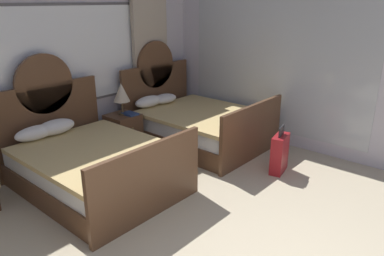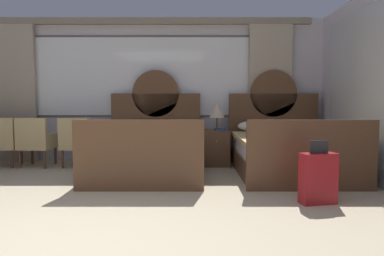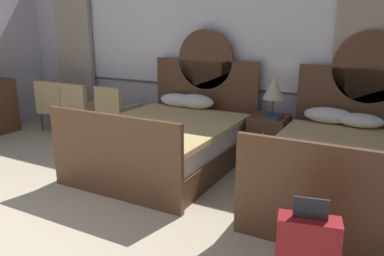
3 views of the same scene
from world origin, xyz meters
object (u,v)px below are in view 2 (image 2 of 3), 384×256
Objects in this scene: bed_near_mirror at (285,151)px; table_lamp_on_nightstand at (216,110)px; nightstand_between_beds at (214,147)px; armchair_by_window_centre at (34,141)px; suitcase_on_floor at (316,178)px; armchair_by_window_left at (76,141)px; book_on_nightstand at (219,129)px; armchair_by_window_right at (0,141)px; bed_near_window at (148,151)px.

table_lamp_on_nightstand is at bearing 146.24° from bed_near_mirror.
armchair_by_window_centre reaches higher than nightstand_between_beds.
suitcase_on_floor is (-0.10, -1.68, -0.06)m from bed_near_mirror.
bed_near_mirror is 3.53m from armchair_by_window_left.
table_lamp_on_nightstand is 2.67m from suitcase_on_floor.
book_on_nightstand is at bearing 1.69° from armchair_by_window_left.
nightstand_between_beds is (-1.09, 0.69, -0.03)m from bed_near_mirror.
armchair_by_window_centre is 0.59m from armchair_by_window_right.
bed_near_window is at bearing -21.75° from armchair_by_window_left.
armchair_by_window_left is 1.00× the size of armchair_by_window_centre.
table_lamp_on_nightstand is at bearing 32.24° from bed_near_window.
nightstand_between_beds is 0.36m from book_on_nightstand.
nightstand_between_beds is 0.74× the size of armchair_by_window_right.
table_lamp_on_nightstand is at bearing 111.89° from suitcase_on_floor.
suitcase_on_floor is (4.71, -2.20, -0.17)m from armchair_by_window_right.
armchair_by_window_centre is at bearing -0.04° from armchair_by_window_right.
table_lamp_on_nightstand reaches higher than suitcase_on_floor.
book_on_nightstand is 2.50m from armchair_by_window_left.
nightstand_between_beds is at bearing -139.56° from table_lamp_on_nightstand.
bed_near_window reaches higher than suitcase_on_floor.
nightstand_between_beds is at bearing 131.68° from book_on_nightstand.
bed_near_window is 3.10× the size of suitcase_on_floor.
armchair_by_window_left is 1.21× the size of suitcase_on_floor.
armchair_by_window_right is (-2.62, 0.52, 0.11)m from bed_near_window.
bed_near_window is at bearing -153.38° from book_on_nightstand.
table_lamp_on_nightstand is 3.21m from armchair_by_window_centre.
armchair_by_window_right reaches higher than suitcase_on_floor.
bed_near_window is 2.68m from armchair_by_window_right.
table_lamp_on_nightstand reaches higher than armchair_by_window_left.
armchair_by_window_centre is (-0.73, -0.00, 0.00)m from armchair_by_window_left.
suitcase_on_floor is at bearing -38.82° from bed_near_window.
bed_near_window is 4.25× the size of table_lamp_on_nightstand.
armchair_by_window_left is (-2.43, -0.19, -0.53)m from table_lamp_on_nightstand.
suitcase_on_floor is at bearing -68.11° from table_lamp_on_nightstand.
table_lamp_on_nightstand reaches higher than armchair_by_window_centre.
bed_near_window is 2.68m from suitcase_on_floor.
bed_near_window reaches higher than table_lamp_on_nightstand.
book_on_nightstand is at bearing 149.39° from bed_near_mirror.
table_lamp_on_nightstand is at bearing 4.46° from armchair_by_window_left.
book_on_nightstand is (-1.00, 0.59, 0.30)m from bed_near_mirror.
bed_near_mirror is at bearing -32.32° from nightstand_between_beds.
armchair_by_window_centre reaches higher than suitcase_on_floor.
armchair_by_window_left is 4.04m from suitcase_on_floor.
table_lamp_on_nightstand is 1.99× the size of book_on_nightstand.
suitcase_on_floor reaches higher than nightstand_between_beds.
bed_near_mirror reaches higher than armchair_by_window_centre.
bed_near_window is at bearing -147.76° from table_lamp_on_nightstand.
armchair_by_window_right is at bearing -177.42° from nightstand_between_beds.
nightstand_between_beds is at bearing 3.07° from armchair_by_window_centre.
suitcase_on_floor is at bearing -25.01° from armchair_by_window_right.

